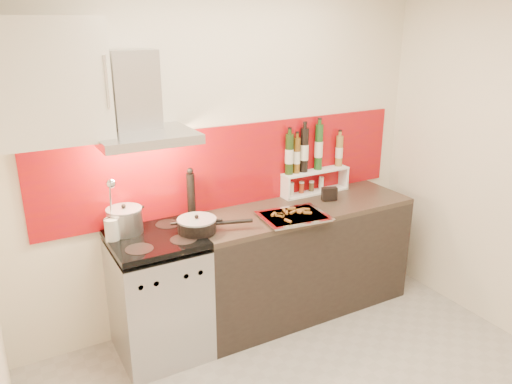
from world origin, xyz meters
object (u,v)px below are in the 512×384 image
baking_tray (293,216)px  pepper_mill (191,194)px  counter (301,258)px  saute_pan (198,225)px  stock_pot (125,220)px  range_stove (159,297)px

baking_tray → pepper_mill: bearing=151.4°
counter → pepper_mill: (-0.85, 0.19, 0.64)m
counter → baking_tray: 0.53m
saute_pan → pepper_mill: (0.06, 0.27, 0.13)m
saute_pan → pepper_mill: size_ratio=1.31×
stock_pot → baking_tray: size_ratio=0.46×
saute_pan → pepper_mill: pepper_mill is taller
range_stove → pepper_mill: pepper_mill is taller
saute_pan → baking_tray: size_ratio=0.97×
pepper_mill → baking_tray: pepper_mill is taller
saute_pan → baking_tray: bearing=-7.4°
range_stove → pepper_mill: 0.76m
baking_tray → saute_pan: bearing=172.6°
saute_pan → stock_pot: bearing=152.9°
counter → pepper_mill: 1.08m
range_stove → baking_tray: size_ratio=1.74×
range_stove → saute_pan: saute_pan is taller
range_stove → baking_tray: 1.12m
counter → saute_pan: 1.05m
range_stove → counter: bearing=0.2°
range_stove → counter: 1.20m
range_stove → baking_tray: baking_tray is taller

